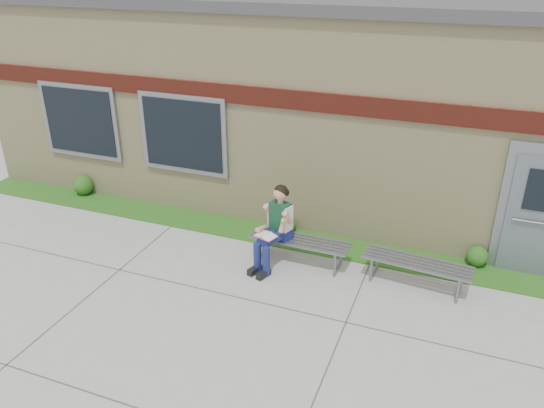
% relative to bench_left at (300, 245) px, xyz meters
% --- Properties ---
extents(ground, '(80.00, 80.00, 0.00)m').
position_rel_bench_left_xyz_m(ground, '(0.18, -1.87, -0.35)').
color(ground, '#9E9E99').
rests_on(ground, ground).
extents(grass_strip, '(16.00, 0.80, 0.02)m').
position_rel_bench_left_xyz_m(grass_strip, '(0.18, 0.73, -0.34)').
color(grass_strip, '#1E5316').
rests_on(grass_strip, ground).
extents(school_building, '(16.20, 6.22, 4.20)m').
position_rel_bench_left_xyz_m(school_building, '(0.18, 4.12, 1.75)').
color(school_building, beige).
rests_on(school_building, ground).
extents(bench_left, '(1.75, 0.51, 0.45)m').
position_rel_bench_left_xyz_m(bench_left, '(0.00, 0.00, 0.00)').
color(bench_left, slate).
rests_on(bench_left, ground).
extents(bench_right, '(1.77, 0.63, 0.45)m').
position_rel_bench_left_xyz_m(bench_right, '(2.00, -0.00, -0.00)').
color(bench_right, slate).
rests_on(bench_right, ground).
extents(girl, '(0.62, 0.96, 1.46)m').
position_rel_bench_left_xyz_m(girl, '(-0.38, -0.22, 0.39)').
color(girl, navy).
rests_on(girl, ground).
extents(shrub_west, '(0.44, 0.44, 0.44)m').
position_rel_bench_left_xyz_m(shrub_west, '(-5.44, 0.98, -0.11)').
color(shrub_west, '#1E5316').
rests_on(shrub_west, grass_strip).
extents(shrub_mid, '(0.28, 0.28, 0.28)m').
position_rel_bench_left_xyz_m(shrub_mid, '(-0.55, 0.98, -0.19)').
color(shrub_mid, '#1E5316').
rests_on(shrub_mid, grass_strip).
extents(shrub_east, '(0.36, 0.36, 0.36)m').
position_rel_bench_left_xyz_m(shrub_east, '(2.92, 0.98, -0.15)').
color(shrub_east, '#1E5316').
rests_on(shrub_east, grass_strip).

